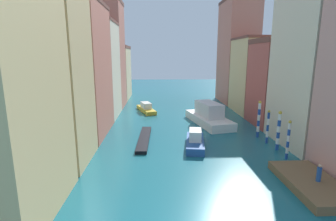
# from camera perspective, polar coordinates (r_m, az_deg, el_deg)

# --- Properties ---
(ground_plane) EXTENTS (154.00, 154.00, 0.00)m
(ground_plane) POSITION_cam_1_polar(r_m,az_deg,el_deg) (39.64, 3.36, -3.34)
(ground_plane) COLOR #196070
(building_left_1) EXTENTS (6.49, 7.38, 19.05)m
(building_left_1) POSITION_cam_1_polar(r_m,az_deg,el_deg) (26.96, -24.71, 8.84)
(building_left_1) COLOR #DBB77A
(building_left_1) RESTS_ON ground
(building_left_2) EXTENTS (6.49, 11.36, 17.38)m
(building_left_2) POSITION_cam_1_polar(r_m,az_deg,el_deg) (36.09, -18.88, 8.52)
(building_left_2) COLOR #C6705B
(building_left_2) RESTS_ON ground
(building_left_3) EXTENTS (6.49, 9.64, 16.23)m
(building_left_3) POSITION_cam_1_polar(r_m,az_deg,el_deg) (46.24, -15.23, 8.69)
(building_left_3) COLOR beige
(building_left_3) RESTS_ON ground
(building_left_4) EXTENTS (6.49, 8.70, 21.30)m
(building_left_4) POSITION_cam_1_polar(r_m,az_deg,el_deg) (55.12, -13.29, 11.93)
(building_left_4) COLOR #C6705B
(building_left_4) RESTS_ON ground
(building_left_5) EXTENTS (6.49, 11.56, 12.83)m
(building_left_5) POSITION_cam_1_polar(r_m,az_deg,el_deg) (65.56, -11.43, 8.29)
(building_left_5) COLOR beige
(building_left_5) RESTS_ON ground
(building_right_1) EXTENTS (6.49, 9.99, 19.41)m
(building_right_1) POSITION_cam_1_polar(r_m,az_deg,el_deg) (34.09, 29.80, 9.13)
(building_right_1) COLOR beige
(building_right_1) RESTS_ON ground
(building_right_2) EXTENTS (6.49, 8.12, 13.02)m
(building_right_2) POSITION_cam_1_polar(r_m,az_deg,el_deg) (42.36, 22.79, 5.72)
(building_right_2) COLOR #B25147
(building_right_2) RESTS_ON ground
(building_right_3) EXTENTS (6.49, 10.17, 13.80)m
(building_right_3) POSITION_cam_1_polar(r_m,az_deg,el_deg) (50.75, 18.45, 7.39)
(building_right_3) COLOR #DBB77A
(building_right_3) RESTS_ON ground
(building_right_4) EXTENTS (6.49, 11.69, 22.60)m
(building_right_4) POSITION_cam_1_polar(r_m,az_deg,el_deg) (61.10, 15.01, 12.44)
(building_right_4) COLOR #C6705B
(building_right_4) RESTS_ON ground
(waterfront_dock) EXTENTS (3.93, 7.66, 0.69)m
(waterfront_dock) POSITION_cam_1_polar(r_m,az_deg,el_deg) (24.77, 29.18, -13.90)
(waterfront_dock) COLOR brown
(waterfront_dock) RESTS_ON ground
(person_on_dock) EXTENTS (0.36, 0.36, 1.45)m
(person_on_dock) POSITION_cam_1_polar(r_m,az_deg,el_deg) (24.30, 30.46, -11.92)
(person_on_dock) COLOR #234C93
(person_on_dock) RESTS_ON waterfront_dock
(mooring_pole_0) EXTENTS (0.31, 0.31, 4.14)m
(mooring_pole_0) POSITION_cam_1_polar(r_m,az_deg,el_deg) (29.24, 25.07, -5.86)
(mooring_pole_0) COLOR #1E479E
(mooring_pole_0) RESTS_ON ground
(mooring_pole_1) EXTENTS (0.40, 0.40, 4.54)m
(mooring_pole_1) POSITION_cam_1_polar(r_m,az_deg,el_deg) (31.57, 23.29, -4.02)
(mooring_pole_1) COLOR #1E479E
(mooring_pole_1) RESTS_ON ground
(mooring_pole_2) EXTENTS (0.32, 0.32, 4.15)m
(mooring_pole_2) POSITION_cam_1_polar(r_m,az_deg,el_deg) (33.53, 21.22, -3.30)
(mooring_pole_2) COLOR #1E479E
(mooring_pole_2) RESTS_ON ground
(mooring_pole_3) EXTENTS (0.38, 0.38, 4.86)m
(mooring_pole_3) POSITION_cam_1_polar(r_m,az_deg,el_deg) (35.49, 19.45, -1.73)
(mooring_pole_3) COLOR #1E479E
(mooring_pole_3) RESTS_ON ground
(vaporetto_white) EXTENTS (6.22, 11.43, 3.37)m
(vaporetto_white) POSITION_cam_1_polar(r_m,az_deg,el_deg) (40.96, 9.00, -1.17)
(vaporetto_white) COLOR white
(vaporetto_white) RESTS_ON ground
(gondola_black) EXTENTS (1.57, 9.84, 0.40)m
(gondola_black) POSITION_cam_1_polar(r_m,az_deg,el_deg) (33.01, -5.29, -6.23)
(gondola_black) COLOR black
(gondola_black) RESTS_ON ground
(motorboat_0) EXTENTS (2.84, 6.51, 2.07)m
(motorboat_0) POSITION_cam_1_polar(r_m,az_deg,el_deg) (30.63, 6.03, -6.72)
(motorboat_0) COLOR #234C93
(motorboat_0) RESTS_ON ground
(motorboat_1) EXTENTS (4.14, 7.68, 1.75)m
(motorboat_1) POSITION_cam_1_polar(r_m,az_deg,el_deg) (49.43, -4.87, 0.49)
(motorboat_1) COLOR gold
(motorboat_1) RESTS_ON ground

